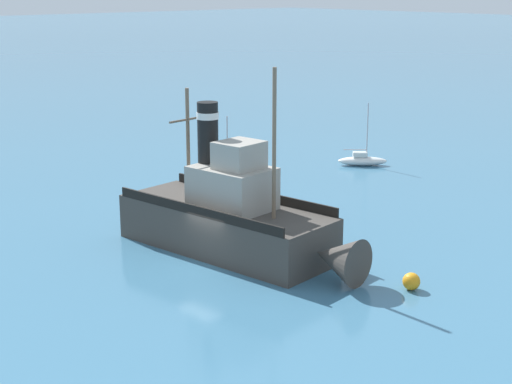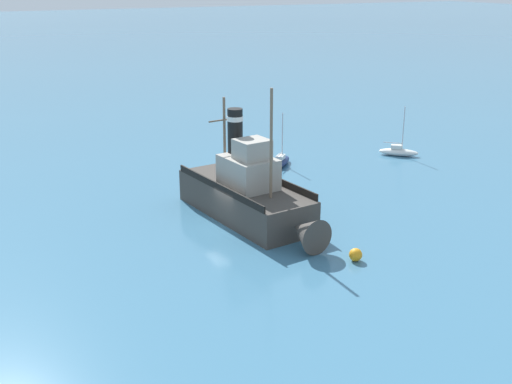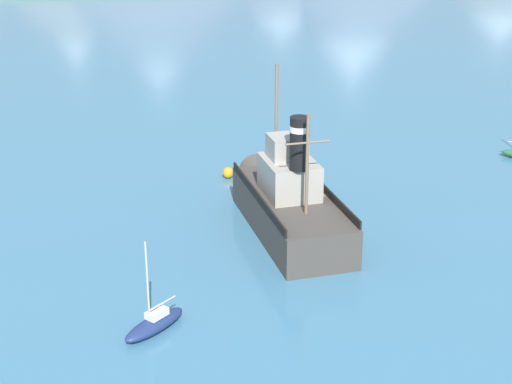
% 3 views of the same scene
% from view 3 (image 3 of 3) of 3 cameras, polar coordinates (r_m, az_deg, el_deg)
% --- Properties ---
extents(ground_plane, '(600.00, 600.00, 0.00)m').
position_cam_3_polar(ground_plane, '(50.07, 4.48, -2.36)').
color(ground_plane, teal).
extents(old_tugboat, '(5.85, 14.71, 9.90)m').
position_cam_3_polar(old_tugboat, '(48.64, 2.36, -0.70)').
color(old_tugboat, '#423D38').
rests_on(old_tugboat, ground).
extents(sailboat_navy, '(3.50, 3.43, 4.90)m').
position_cam_3_polar(sailboat_navy, '(38.79, -7.39, -9.43)').
color(sailboat_navy, navy).
rests_on(sailboat_navy, ground).
extents(mooring_buoy, '(0.83, 0.83, 0.83)m').
position_cam_3_polar(mooring_buoy, '(57.52, -2.03, 1.41)').
color(mooring_buoy, orange).
rests_on(mooring_buoy, ground).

